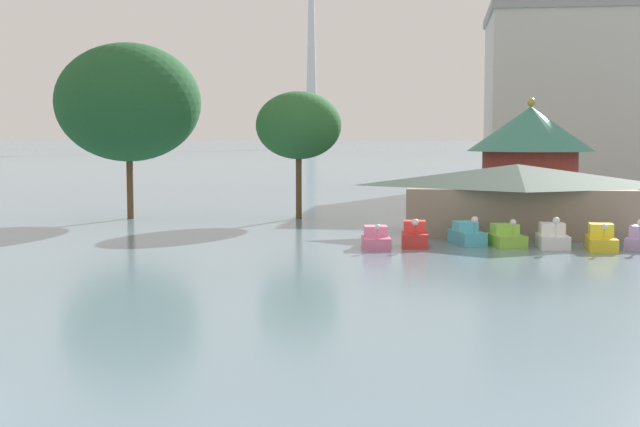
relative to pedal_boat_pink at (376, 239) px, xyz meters
The scene contains 11 objects.
pedal_boat_pink is the anchor object (origin of this frame).
pedal_boat_red 2.22m from the pedal_boat_pink, 17.97° to the left, with size 1.55×2.34×1.66m.
pedal_boat_cyan 5.52m from the pedal_boat_pink, 24.34° to the left, with size 2.20×3.07×1.69m.
pedal_boat_lime 7.39m from the pedal_boat_pink, 13.68° to the left, with size 2.22×2.79×1.60m.
pedal_boat_white 9.76m from the pedal_boat_pink, ahead, with size 1.63×2.55×1.79m.
pedal_boat_yellow 12.20m from the pedal_boat_pink, ahead, with size 1.59×2.86×1.53m.
boathouse 11.56m from the pedal_boat_pink, 43.66° to the left, with size 14.65×8.11×4.39m.
green_roof_pavilion 26.05m from the pedal_boat_pink, 65.61° to the left, with size 10.02×10.02×9.19m.
shoreline_tree_tall_left 25.22m from the pedal_boat_pink, 144.14° to the left, with size 10.67×10.67×12.96m.
shoreline_tree_mid 18.54m from the pedal_boat_pink, 113.57° to the left, with size 6.36×6.36×9.45m.
background_building_block 62.04m from the pedal_boat_pink, 67.34° to the left, with size 29.74×18.68×20.69m.
Camera 1 is at (12.84, -16.46, 6.15)m, focal length 47.89 mm.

